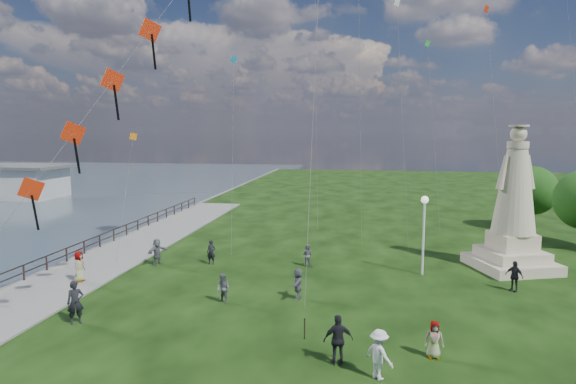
% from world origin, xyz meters
% --- Properties ---
extents(waterfront, '(200.00, 200.00, 1.51)m').
position_xyz_m(waterfront, '(-15.24, 8.99, -0.06)').
color(waterfront, '#303C48').
rests_on(waterfront, ground).
extents(statue, '(5.57, 5.57, 8.94)m').
position_xyz_m(statue, '(11.98, 15.23, 3.38)').
color(statue, '#BEAA8F').
rests_on(statue, ground).
extents(lamppost, '(0.44, 0.44, 4.78)m').
position_xyz_m(lamppost, '(6.35, 13.04, 3.44)').
color(lamppost, silver).
rests_on(lamppost, ground).
extents(tree_row, '(7.40, 12.01, 5.80)m').
position_xyz_m(tree_row, '(18.46, 24.14, 3.36)').
color(tree_row, '#382314').
rests_on(tree_row, ground).
extents(person_0, '(0.85, 0.80, 1.95)m').
position_xyz_m(person_0, '(-9.83, 3.00, 0.97)').
color(person_0, black).
rests_on(person_0, ground).
extents(person_1, '(0.86, 0.74, 1.50)m').
position_xyz_m(person_1, '(-4.05, 6.52, 0.75)').
color(person_1, '#595960').
rests_on(person_1, ground).
extents(person_2, '(1.25, 1.20, 1.77)m').
position_xyz_m(person_2, '(3.46, 0.23, 0.89)').
color(person_2, silver).
rests_on(person_2, ground).
extents(person_3, '(1.22, 0.83, 1.89)m').
position_xyz_m(person_3, '(2.00, 1.06, 0.95)').
color(person_3, black).
rests_on(person_3, ground).
extents(person_4, '(0.71, 0.45, 1.44)m').
position_xyz_m(person_4, '(5.57, 2.15, 0.72)').
color(person_4, '#595960').
rests_on(person_4, ground).
extents(person_5, '(1.37, 1.74, 1.73)m').
position_xyz_m(person_5, '(-10.26, 12.53, 0.87)').
color(person_5, '#595960').
rests_on(person_5, ground).
extents(person_6, '(0.60, 0.42, 1.59)m').
position_xyz_m(person_6, '(-6.88, 13.23, 0.80)').
color(person_6, black).
rests_on(person_6, ground).
extents(person_7, '(0.79, 0.60, 1.45)m').
position_xyz_m(person_7, '(-0.69, 13.80, 0.72)').
color(person_7, '#595960').
rests_on(person_7, ground).
extents(person_9, '(1.05, 1.03, 1.66)m').
position_xyz_m(person_9, '(10.88, 10.77, 0.83)').
color(person_9, black).
rests_on(person_9, ground).
extents(person_10, '(0.57, 0.88, 1.75)m').
position_xyz_m(person_10, '(-13.03, 8.30, 0.87)').
color(person_10, '#595960').
rests_on(person_10, ground).
extents(person_11, '(0.69, 1.51, 1.61)m').
position_xyz_m(person_11, '(-0.45, 7.74, 0.81)').
color(person_11, '#595960').
rests_on(person_11, ground).
extents(red_kite_train, '(11.18, 9.35, 20.24)m').
position_xyz_m(red_kite_train, '(-6.76, 4.63, 12.60)').
color(red_kite_train, black).
rests_on(red_kite_train, ground).
extents(small_kites, '(31.06, 18.07, 30.88)m').
position_xyz_m(small_kites, '(3.04, 23.25, 15.41)').
color(small_kites, teal).
rests_on(small_kites, ground).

